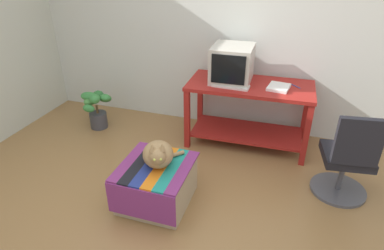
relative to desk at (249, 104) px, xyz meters
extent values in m
plane|color=olive|center=(-0.50, -1.60, -0.52)|extent=(14.00, 14.00, 0.00)
cube|color=silver|center=(-0.50, 0.45, 0.78)|extent=(8.00, 0.10, 2.60)
cube|color=maroon|center=(-0.65, -0.31, -0.16)|extent=(0.06, 0.06, 0.72)
cube|color=maroon|center=(0.66, -0.27, -0.16)|extent=(0.06, 0.06, 0.72)
cube|color=maroon|center=(0.65, 0.31, -0.16)|extent=(0.06, 0.06, 0.72)
cube|color=maroon|center=(-0.66, 0.27, -0.16)|extent=(0.06, 0.06, 0.72)
cube|color=maroon|center=(0.00, 0.00, -0.37)|extent=(1.29, 0.60, 0.02)
cube|color=maroon|center=(0.00, 0.00, 0.22)|extent=(1.41, 0.70, 0.04)
cube|color=#BCB7A8|center=(-0.23, 0.04, 0.25)|extent=(0.32, 0.35, 0.02)
cube|color=#BCB7A8|center=(-0.23, 0.04, 0.44)|extent=(0.45, 0.50, 0.40)
cube|color=black|center=(-0.22, -0.21, 0.45)|extent=(0.36, 0.02, 0.31)
cube|color=beige|center=(-0.19, -0.15, 0.25)|extent=(0.41, 0.17, 0.02)
cube|color=white|center=(0.31, -0.04, 0.26)|extent=(0.25, 0.28, 0.03)
cube|color=tan|center=(-0.61, -1.30, -0.33)|extent=(0.59, 0.61, 0.38)
cube|color=#7A2D6B|center=(-0.61, -1.64, -0.29)|extent=(0.62, 0.01, 0.31)
cube|color=#7A2D6B|center=(-0.87, -1.30, -0.13)|extent=(0.10, 0.66, 0.02)
cube|color=black|center=(-0.76, -1.30, -0.13)|extent=(0.10, 0.66, 0.02)
cube|color=navy|center=(-0.66, -1.30, -0.13)|extent=(0.10, 0.66, 0.02)
cube|color=orange|center=(-0.56, -1.30, -0.13)|extent=(0.10, 0.66, 0.02)
cube|color=#1E897A|center=(-0.45, -1.30, -0.13)|extent=(0.10, 0.66, 0.02)
cube|color=#7A2D6B|center=(-0.35, -1.30, -0.13)|extent=(0.10, 0.66, 0.02)
ellipsoid|color=#9E7A4C|center=(-0.59, -1.27, -0.01)|extent=(0.38, 0.40, 0.21)
sphere|color=#9E7A4C|center=(-0.54, -1.39, 0.05)|extent=(0.15, 0.15, 0.15)
cylinder|color=#9E7A4C|center=(-0.52, -1.15, -0.10)|extent=(0.20, 0.22, 0.04)
cone|color=#9E7A4C|center=(-0.58, -1.40, 0.14)|extent=(0.06, 0.06, 0.07)
cone|color=#9E7A4C|center=(-0.50, -1.37, 0.14)|extent=(0.06, 0.06, 0.07)
sphere|color=#C6D151|center=(-0.54, -1.46, 0.06)|extent=(0.02, 0.02, 0.02)
sphere|color=#C6D151|center=(-0.49, -1.44, 0.06)|extent=(0.02, 0.02, 0.02)
cylinder|color=#3D3D42|center=(-1.91, -0.21, -0.41)|extent=(0.22, 0.22, 0.21)
cylinder|color=brown|center=(-1.91, -0.21, -0.26)|extent=(0.03, 0.03, 0.11)
ellipsoid|color=#38843D|center=(-1.77, -0.20, -0.08)|extent=(0.14, 0.11, 0.09)
ellipsoid|color=#2D7033|center=(-1.82, -0.13, -0.12)|extent=(0.18, 0.12, 0.10)
ellipsoid|color=#2D7033|center=(-1.95, -0.08, -0.11)|extent=(0.15, 0.13, 0.11)
ellipsoid|color=#38843D|center=(-2.02, -0.18, -0.10)|extent=(0.22, 0.15, 0.10)
ellipsoid|color=#4C8E42|center=(-1.99, -0.24, -0.15)|extent=(0.14, 0.15, 0.09)
ellipsoid|color=#38843D|center=(-1.92, -0.36, -0.18)|extent=(0.16, 0.09, 0.10)
ellipsoid|color=#38843D|center=(-1.86, -0.30, -0.07)|extent=(0.14, 0.13, 0.12)
cylinder|color=#4C4C51|center=(1.02, -0.63, -0.50)|extent=(0.52, 0.52, 0.03)
cylinder|color=#4C4C51|center=(1.02, -0.63, -0.32)|extent=(0.05, 0.05, 0.34)
cube|color=black|center=(1.02, -0.63, -0.11)|extent=(0.47, 0.47, 0.08)
cube|color=black|center=(1.04, -0.82, 0.15)|extent=(0.38, 0.11, 0.44)
cylinder|color=#2351B2|center=(0.48, 0.08, 0.24)|extent=(0.10, 0.10, 0.01)
camera|label=1|loc=(0.44, -3.48, 1.58)|focal=30.79mm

